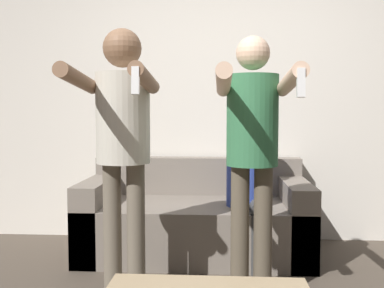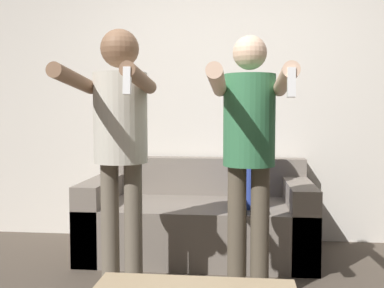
{
  "view_description": "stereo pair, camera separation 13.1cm",
  "coord_description": "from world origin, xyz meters",
  "px_view_note": "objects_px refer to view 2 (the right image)",
  "views": [
    {
      "loc": [
        -0.04,
        -2.23,
        1.14
      ],
      "look_at": [
        -0.24,
        0.86,
        0.92
      ],
      "focal_mm": 42.0,
      "sensor_mm": 36.0,
      "label": 1
    },
    {
      "loc": [
        0.09,
        -2.22,
        1.14
      ],
      "look_at": [
        -0.24,
        0.86,
        0.92
      ],
      "focal_mm": 42.0,
      "sensor_mm": 36.0,
      "label": 2
    }
  ],
  "objects_px": {
    "couch": "(198,221)",
    "person_standing_right": "(249,139)",
    "person_standing_left": "(120,131)",
    "person_seated": "(249,178)"
  },
  "relations": [
    {
      "from": "person_standing_left",
      "to": "person_seated",
      "type": "height_order",
      "value": "person_standing_left"
    },
    {
      "from": "person_standing_left",
      "to": "person_seated",
      "type": "distance_m",
      "value": 1.15
    },
    {
      "from": "person_standing_right",
      "to": "person_seated",
      "type": "relative_size",
      "value": 1.35
    },
    {
      "from": "person_seated",
      "to": "person_standing_left",
      "type": "bearing_deg",
      "value": -135.84
    },
    {
      "from": "couch",
      "to": "person_standing_right",
      "type": "xyz_separation_m",
      "value": [
        0.38,
        -0.97,
        0.72
      ]
    },
    {
      "from": "person_standing_right",
      "to": "couch",
      "type": "bearing_deg",
      "value": 111.63
    },
    {
      "from": "couch",
      "to": "person_standing_left",
      "type": "bearing_deg",
      "value": -111.77
    },
    {
      "from": "person_standing_left",
      "to": "person_seated",
      "type": "xyz_separation_m",
      "value": [
        0.78,
        0.76,
        -0.38
      ]
    },
    {
      "from": "couch",
      "to": "person_standing_left",
      "type": "distance_m",
      "value": 1.28
    },
    {
      "from": "couch",
      "to": "person_seated",
      "type": "relative_size",
      "value": 1.52
    }
  ]
}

